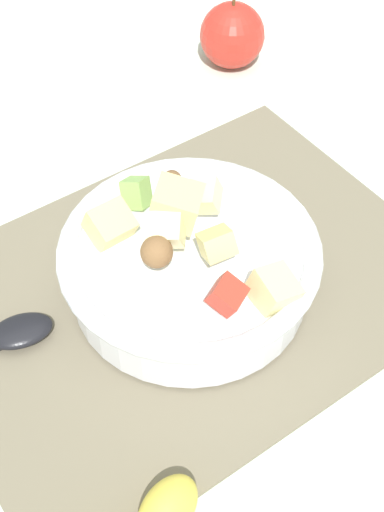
{
  "coord_description": "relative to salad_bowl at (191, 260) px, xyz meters",
  "views": [
    {
      "loc": [
        0.23,
        0.34,
        0.52
      ],
      "look_at": [
        -0.0,
        0.01,
        0.05
      ],
      "focal_mm": 49.24,
      "sensor_mm": 36.0,
      "label": 1
    }
  ],
  "objects": [
    {
      "name": "whole_apple",
      "position": [
        -0.25,
        -0.27,
        -0.0
      ],
      "size": [
        0.08,
        0.08,
        0.09
      ],
      "color": "red",
      "rests_on": "ground_plane"
    },
    {
      "name": "placemat",
      "position": [
        0.0,
        -0.0,
        -0.04
      ],
      "size": [
        0.46,
        0.34,
        0.01
      ],
      "primitive_type": "cube",
      "color": "#756B56",
      "rests_on": "ground_plane"
    },
    {
      "name": "salad_bowl",
      "position": [
        0.0,
        0.0,
        0.0
      ],
      "size": [
        0.23,
        0.23,
        0.11
      ],
      "color": "white",
      "rests_on": "placemat"
    },
    {
      "name": "ground_plane",
      "position": [
        0.0,
        -0.0,
        -0.04
      ],
      "size": [
        2.4,
        2.4,
        0.0
      ],
      "primitive_type": "plane",
      "color": "silver"
    }
  ]
}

